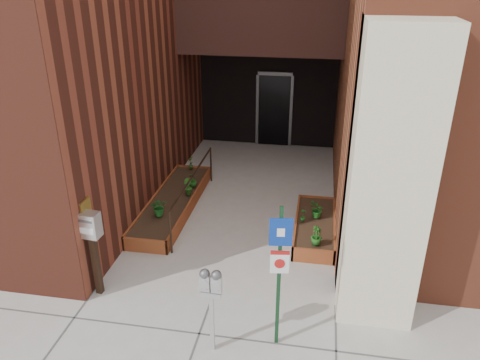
% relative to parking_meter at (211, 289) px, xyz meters
% --- Properties ---
extents(ground, '(80.00, 80.00, 0.00)m').
position_rel_parking_meter_xyz_m(ground, '(-0.27, 1.25, -1.05)').
color(ground, '#9E9991').
rests_on(ground, ground).
extents(planter_left, '(0.90, 3.60, 0.30)m').
position_rel_parking_meter_xyz_m(planter_left, '(-1.82, 3.95, -0.92)').
color(planter_left, brown).
rests_on(planter_left, ground).
extents(planter_right, '(0.80, 2.20, 0.30)m').
position_rel_parking_meter_xyz_m(planter_right, '(1.33, 3.45, -0.92)').
color(planter_right, brown).
rests_on(planter_right, ground).
extents(handrail, '(0.04, 3.34, 0.90)m').
position_rel_parking_meter_xyz_m(handrail, '(-1.32, 3.90, -0.30)').
color(handrail, black).
rests_on(handrail, ground).
extents(parking_meter, '(0.30, 0.14, 1.35)m').
position_rel_parking_meter_xyz_m(parking_meter, '(0.00, 0.00, 0.00)').
color(parking_meter, '#B5B5B7').
rests_on(parking_meter, ground).
extents(sign_post, '(0.30, 0.09, 2.22)m').
position_rel_parking_meter_xyz_m(sign_post, '(0.88, 0.27, 0.32)').
color(sign_post, '#13341C').
rests_on(sign_post, ground).
extents(payment_dropbox, '(0.32, 0.25, 1.51)m').
position_rel_parking_meter_xyz_m(payment_dropbox, '(-2.14, 0.91, 0.04)').
color(payment_dropbox, black).
rests_on(payment_dropbox, ground).
extents(shrub_left_a, '(0.43, 0.43, 0.38)m').
position_rel_parking_meter_xyz_m(shrub_left_a, '(-1.83, 3.12, -0.56)').
color(shrub_left_a, '#1C621F').
rests_on(shrub_left_a, planter_left).
extents(shrub_left_b, '(0.28, 0.28, 0.37)m').
position_rel_parking_meter_xyz_m(shrub_left_b, '(-1.52, 4.15, -0.56)').
color(shrub_left_b, '#235518').
rests_on(shrub_left_b, planter_left).
extents(shrub_left_c, '(0.23, 0.23, 0.33)m').
position_rel_parking_meter_xyz_m(shrub_left_c, '(-1.52, 4.57, -0.58)').
color(shrub_left_c, '#1E5919').
rests_on(shrub_left_c, planter_left).
extents(shrub_left_d, '(0.22, 0.22, 0.33)m').
position_rel_parking_meter_xyz_m(shrub_left_d, '(-1.84, 5.55, -0.58)').
color(shrub_left_d, '#295919').
rests_on(shrub_left_d, planter_left).
extents(shrub_right_a, '(0.27, 0.27, 0.36)m').
position_rel_parking_meter_xyz_m(shrub_right_a, '(1.37, 2.55, -0.57)').
color(shrub_right_a, '#1E5618').
rests_on(shrub_right_a, planter_right).
extents(shrub_right_b, '(0.19, 0.19, 0.30)m').
position_rel_parking_meter_xyz_m(shrub_right_b, '(1.08, 3.35, -0.60)').
color(shrub_right_b, '#19591B').
rests_on(shrub_right_b, planter_right).
extents(shrub_right_c, '(0.40, 0.40, 0.34)m').
position_rel_parking_meter_xyz_m(shrub_right_c, '(1.35, 3.56, -0.58)').
color(shrub_right_c, '#1A5C1A').
rests_on(shrub_right_c, planter_right).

